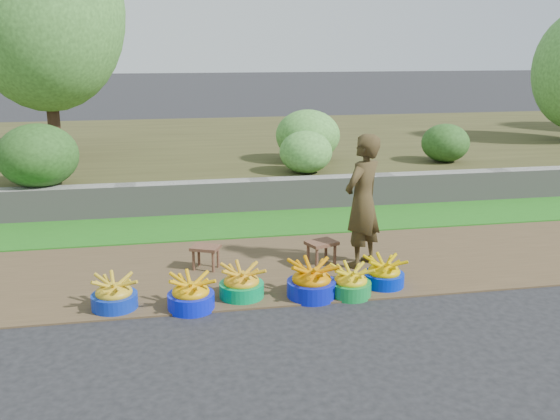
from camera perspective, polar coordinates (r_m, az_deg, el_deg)
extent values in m
plane|color=black|center=(6.94, 3.40, -8.66)|extent=(120.00, 120.00, 0.00)
cube|color=#4D3C26|center=(8.07, 1.24, -5.12)|extent=(80.00, 2.50, 0.02)
cube|color=#216B18|center=(9.93, -1.15, -1.19)|extent=(80.00, 1.50, 0.04)
cube|color=gray|center=(10.68, -1.92, 1.36)|extent=(80.00, 0.35, 0.55)
cube|color=#3D3B1C|center=(15.45, -4.74, 5.43)|extent=(80.00, 10.00, 0.50)
cylinder|color=#382419|center=(13.89, -20.07, 8.67)|extent=(0.25, 0.25, 1.96)
ellipsoid|color=#4E923A|center=(13.85, -20.80, 16.64)|extent=(3.18, 3.18, 3.98)
ellipsoid|color=#4E923A|center=(12.55, 2.55, 6.82)|extent=(1.29, 1.29, 1.03)
ellipsoid|color=#28541C|center=(12.90, 14.88, 5.95)|extent=(0.95, 0.95, 0.76)
ellipsoid|color=#28541C|center=(10.92, -21.27, 4.65)|extent=(1.30, 1.30, 1.04)
ellipsoid|color=#4E923A|center=(11.37, 2.37, 5.32)|extent=(0.96, 0.96, 0.77)
cylinder|color=#0C2AA6|center=(7.01, -14.88, -8.10)|extent=(0.49, 0.49, 0.18)
ellipsoid|color=gold|center=(6.96, -14.95, -7.05)|extent=(0.43, 0.43, 0.28)
cylinder|color=#0817DA|center=(6.85, -8.13, -8.27)|extent=(0.50, 0.50, 0.18)
ellipsoid|color=#DA9A06|center=(6.80, -8.17, -7.17)|extent=(0.44, 0.44, 0.29)
cylinder|color=#008D49|center=(7.08, -3.53, -7.36)|extent=(0.50, 0.50, 0.18)
ellipsoid|color=orange|center=(7.03, -3.55, -6.29)|extent=(0.44, 0.44, 0.29)
cylinder|color=#0916BA|center=(7.10, 2.89, -7.23)|extent=(0.55, 0.55, 0.20)
ellipsoid|color=#C37400|center=(7.04, 2.90, -6.05)|extent=(0.49, 0.49, 0.32)
cylinder|color=#128535|center=(7.18, 6.45, -7.18)|extent=(0.47, 0.47, 0.17)
ellipsoid|color=gold|center=(7.13, 6.48, -6.19)|extent=(0.41, 0.41, 0.27)
cylinder|color=#0022C6|center=(7.49, 9.45, -6.32)|extent=(0.48, 0.48, 0.17)
ellipsoid|color=#CCA400|center=(7.44, 9.49, -5.36)|extent=(0.42, 0.42, 0.27)
cube|color=brown|center=(7.89, -6.83, -3.44)|extent=(0.42, 0.38, 0.04)
cylinder|color=brown|center=(7.91, -7.91, -4.60)|extent=(0.04, 0.04, 0.26)
cylinder|color=brown|center=(7.82, -6.13, -4.77)|extent=(0.04, 0.04, 0.26)
cylinder|color=brown|center=(8.07, -7.43, -4.19)|extent=(0.04, 0.04, 0.26)
cylinder|color=brown|center=(7.98, -5.69, -4.35)|extent=(0.04, 0.04, 0.26)
cube|color=brown|center=(7.97, 3.83, -3.03)|extent=(0.44, 0.39, 0.04)
cylinder|color=brown|center=(7.87, 3.38, -4.50)|extent=(0.04, 0.04, 0.28)
cylinder|color=brown|center=(8.02, 5.03, -4.14)|extent=(0.04, 0.04, 0.28)
cylinder|color=brown|center=(8.02, 2.59, -4.11)|extent=(0.04, 0.04, 0.28)
cylinder|color=brown|center=(8.17, 4.22, -3.77)|extent=(0.04, 0.04, 0.28)
imported|color=black|center=(7.89, 7.56, 0.81)|extent=(0.74, 0.71, 1.70)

